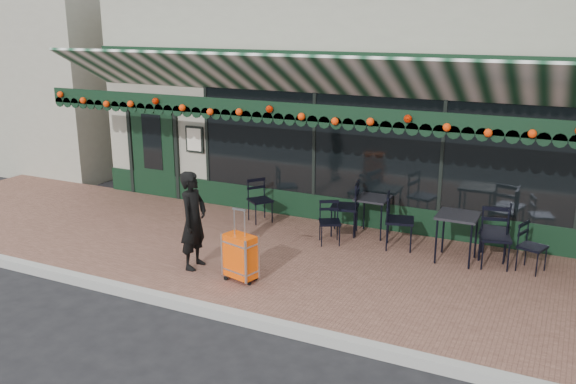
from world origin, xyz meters
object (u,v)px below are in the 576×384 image
at_px(chair_solo, 260,201).
at_px(woman, 193,220).
at_px(chair_a_right, 532,248).
at_px(chair_b_left, 345,207).
at_px(chair_b_front, 330,223).
at_px(suitcase, 240,257).
at_px(chair_a_front, 495,238).
at_px(chair_a_left, 494,231).
at_px(cafe_table_a, 458,219).
at_px(chair_b_right, 400,221).
at_px(cafe_table_b, 373,201).

bearing_deg(chair_solo, woman, -139.39).
xyz_separation_m(chair_a_right, chair_b_left, (-3.20, 0.34, 0.11)).
distance_m(chair_a_right, chair_b_left, 3.22).
distance_m(chair_b_left, chair_b_front, 0.59).
height_order(suitcase, chair_a_front, suitcase).
xyz_separation_m(suitcase, chair_a_right, (3.85, 2.26, 0.01)).
height_order(chair_a_right, chair_a_front, chair_a_front).
relative_size(chair_a_left, chair_b_left, 0.93).
xyz_separation_m(cafe_table_a, chair_a_left, (0.53, 0.36, -0.24)).
relative_size(chair_a_front, chair_b_left, 0.94).
xyz_separation_m(cafe_table_a, chair_b_front, (-2.12, -0.16, -0.33)).
distance_m(suitcase, chair_solo, 2.75).
bearing_deg(cafe_table_a, chair_b_front, -175.70).
bearing_deg(woman, suitcase, -102.45).
xyz_separation_m(chair_a_front, chair_solo, (-4.35, 0.33, -0.05)).
distance_m(woman, chair_solo, 2.44).
bearing_deg(chair_b_right, chair_b_left, 62.13).
height_order(woman, chair_b_right, woman).
relative_size(chair_a_front, chair_solo, 1.13).
xyz_separation_m(cafe_table_b, chair_b_front, (-0.52, -0.75, -0.26)).
relative_size(cafe_table_a, chair_b_left, 0.78).
bearing_deg(suitcase, chair_solo, 126.90).
height_order(woman, cafe_table_a, woman).
xyz_separation_m(woman, chair_b_left, (1.55, 2.47, -0.27)).
height_order(chair_a_right, chair_solo, chair_solo).
relative_size(woman, chair_solo, 1.86).
height_order(chair_a_right, chair_b_right, chair_b_right).
height_order(chair_a_left, chair_b_front, chair_a_left).
bearing_deg(chair_b_right, woman, 115.73).
bearing_deg(woman, chair_a_right, -70.00).
bearing_deg(chair_a_front, cafe_table_b, 151.71).
bearing_deg(woman, chair_b_front, -42.60).
bearing_deg(woman, cafe_table_b, -41.60).
xyz_separation_m(chair_a_front, chair_b_left, (-2.65, 0.39, 0.03)).
xyz_separation_m(suitcase, chair_b_right, (1.75, 2.33, 0.11)).
bearing_deg(chair_solo, chair_a_front, -57.17).
bearing_deg(chair_b_right, chair_a_front, -108.34).
bearing_deg(chair_a_left, chair_b_front, -81.48).
xyz_separation_m(cafe_table_b, chair_a_left, (2.12, -0.23, -0.17)).
bearing_deg(chair_a_front, chair_b_right, 161.72).
distance_m(cafe_table_b, chair_a_right, 2.79).
bearing_deg(woman, chair_a_left, -64.02).
bearing_deg(chair_a_front, woman, -167.62).
relative_size(chair_a_right, chair_b_left, 0.77).
distance_m(cafe_table_a, chair_b_front, 2.15).
xyz_separation_m(suitcase, chair_a_front, (3.31, 2.21, 0.10)).
distance_m(cafe_table_a, chair_solo, 3.79).
bearing_deg(cafe_table_a, cafe_table_b, 159.78).
distance_m(suitcase, chair_b_right, 2.91).
distance_m(chair_a_left, chair_b_right, 1.52).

